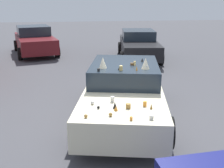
% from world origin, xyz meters
% --- Properties ---
extents(ground_plane, '(60.00, 60.00, 0.00)m').
position_xyz_m(ground_plane, '(0.00, 0.00, 0.00)').
color(ground_plane, '#47474C').
extents(art_car_decorated, '(4.88, 2.77, 1.60)m').
position_xyz_m(art_car_decorated, '(0.07, -0.02, 0.69)').
color(art_car_decorated, beige).
rests_on(art_car_decorated, ground).
extents(parked_sedan_row_back_center, '(4.62, 2.37, 1.37)m').
position_xyz_m(parked_sedan_row_back_center, '(7.03, -2.05, 0.68)').
color(parked_sedan_row_back_center, black).
rests_on(parked_sedan_row_back_center, ground).
extents(parked_sedan_row_back_far, '(4.53, 2.74, 1.46)m').
position_xyz_m(parked_sedan_row_back_far, '(8.99, 3.21, 0.72)').
color(parked_sedan_row_back_far, '#5B1419').
rests_on(parked_sedan_row_back_far, ground).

